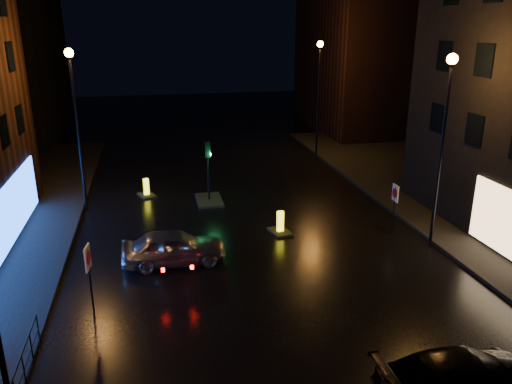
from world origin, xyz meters
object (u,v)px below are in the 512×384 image
road_sign_left (88,264)px  road_sign_right (395,197)px  silver_hatchback (174,247)px  bollard_far (147,192)px  dark_sedan (466,380)px  traffic_signal (209,193)px  bollard_near (280,228)px

road_sign_left → road_sign_right: (13.29, 4.34, -0.11)m
silver_hatchback → bollard_far: (-1.09, 9.00, -0.49)m
road_sign_left → road_sign_right: size_ratio=1.06×
silver_hatchback → bollard_far: 9.08m
dark_sedan → road_sign_left: 11.89m
bollard_far → road_sign_left: size_ratio=0.55×
dark_sedan → bollard_far: 20.41m
traffic_signal → road_sign_left: bearing=-116.5°
dark_sedan → road_sign_left: size_ratio=1.91×
dark_sedan → bollard_far: dark_sedan is taller
bollard_near → road_sign_right: (5.23, -1.11, 1.56)m
silver_hatchback → bollard_near: (5.11, 2.16, -0.49)m
bollard_near → bollard_far: (-6.20, 6.84, -0.01)m
bollard_near → traffic_signal: bearing=106.0°
dark_sedan → road_sign_right: bearing=-17.8°
silver_hatchback → road_sign_left: 4.57m
bollard_near → road_sign_right: bearing=-24.1°
silver_hatchback → bollard_far: silver_hatchback is taller
dark_sedan → bollard_far: bearing=22.8°
road_sign_right → traffic_signal: bearing=-36.0°
silver_hatchback → bollard_far: bearing=6.4°
dark_sedan → bollard_far: (-8.06, 18.75, -0.48)m
traffic_signal → road_sign_right: (7.99, -6.30, 1.30)m
dark_sedan → road_sign_left: bearing=56.5°
silver_hatchback → road_sign_right: 10.45m
silver_hatchback → road_sign_right: road_sign_right is taller
bollard_far → road_sign_right: bearing=-54.9°
bollard_near → road_sign_right: 5.57m
road_sign_left → silver_hatchback: bearing=55.7°
traffic_signal → silver_hatchback: (-2.35, -7.35, 0.22)m
traffic_signal → bollard_near: 5.89m
road_sign_left → bollard_far: bearing=89.0°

